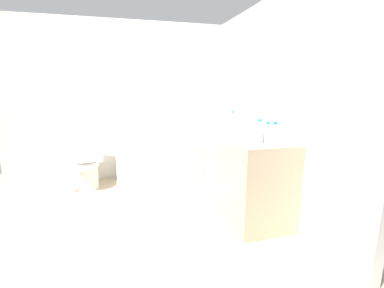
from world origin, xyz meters
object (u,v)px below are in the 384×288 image
toilet_paper_roll (71,188)px  drinking_glass_1 (241,129)px  drinking_glass_0 (261,137)px  bathtub (172,160)px  water_bottle_0 (274,135)px  drinking_glass_2 (235,126)px  bath_mat (172,194)px  water_bottle_1 (268,133)px  sink_faucet (261,134)px  sink_basin (246,135)px  water_bottle_3 (233,122)px  toilet (88,163)px  water_bottle_2 (259,132)px

toilet_paper_roll → drinking_glass_1: bearing=-24.5°
drinking_glass_0 → drinking_glass_1: drinking_glass_1 is taller
bathtub → water_bottle_0: bearing=-70.6°
drinking_glass_2 → bath_mat: size_ratio=0.17×
drinking_glass_1 → toilet_paper_roll: (-2.03, 0.93, -0.87)m
water_bottle_1 → drinking_glass_2: (-0.01, 0.73, -0.04)m
sink_faucet → drinking_glass_2: (-0.12, 0.40, 0.02)m
bathtub → drinking_glass_0: bearing=-68.8°
sink_faucet → water_bottle_0: water_bottle_0 is taller
water_bottle_0 → bath_mat: water_bottle_0 is taller
sink_faucet → sink_basin: bearing=-180.0°
sink_basin → bath_mat: size_ratio=0.50×
water_bottle_3 → toilet: bearing=149.7°
water_bottle_0 → drinking_glass_0: (-0.01, 0.20, -0.06)m
sink_faucet → water_bottle_0: (-0.12, -0.44, 0.07)m
drinking_glass_0 → sink_faucet: bearing=61.7°
sink_faucet → drinking_glass_0: drinking_glass_0 is taller
water_bottle_3 → drinking_glass_2: size_ratio=2.44×
water_bottle_2 → drinking_glass_1: size_ratio=2.55×
sink_faucet → water_bottle_3: bearing=122.6°
bath_mat → water_bottle_1: bearing=-55.5°
water_bottle_3 → drinking_glass_1: size_ratio=2.79×
bathtub → drinking_glass_1: bathtub is taller
water_bottle_2 → toilet_paper_roll: 2.62m
water_bottle_1 → drinking_glass_0: bearing=100.0°
bathtub → water_bottle_2: size_ratio=7.14×
drinking_glass_1 → drinking_glass_2: 0.16m
drinking_glass_1 → toilet_paper_roll: bearing=155.5°
water_bottle_3 → bathtub: bearing=118.6°
water_bottle_0 → water_bottle_3: (-0.07, 0.74, 0.02)m
sink_basin → water_bottle_0: size_ratio=1.35×
sink_basin → drinking_glass_1: size_ratio=3.26×
toilet → water_bottle_1: 2.51m
sink_basin → water_bottle_2: bearing=-92.6°
drinking_glass_0 → bath_mat: bearing=126.3°
water_bottle_1 → sink_basin: bearing=100.0°
water_bottle_2 → bath_mat: water_bottle_2 is taller
water_bottle_0 → drinking_glass_2: size_ratio=2.11×
sink_basin → bathtub: bearing=113.2°
water_bottle_2 → toilet: bearing=136.9°
bath_mat → bathtub: bearing=78.8°
water_bottle_3 → drinking_glass_2: water_bottle_3 is taller
sink_basin → water_bottle_2: 0.32m
toilet → water_bottle_0: 2.58m
bath_mat → toilet: bearing=151.3°
water_bottle_3 → drinking_glass_2: (0.07, 0.10, -0.07)m
bathtub → drinking_glass_2: bathtub is taller
sink_basin → water_bottle_3: (-0.02, 0.30, 0.09)m
water_bottle_3 → water_bottle_2: bearing=-89.9°
water_bottle_3 → drinking_glass_0: bearing=-83.8°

